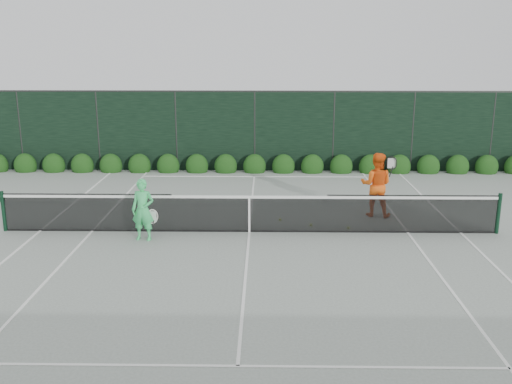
{
  "coord_description": "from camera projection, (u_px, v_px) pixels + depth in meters",
  "views": [
    {
      "loc": [
        0.4,
        -14.1,
        4.75
      ],
      "look_at": [
        0.17,
        0.3,
        1.0
      ],
      "focal_mm": 40.0,
      "sensor_mm": 36.0,
      "label": 1
    }
  ],
  "objects": [
    {
      "name": "ground",
      "position": [
        249.0,
        232.0,
        14.84
      ],
      "size": [
        80.0,
        80.0,
        0.0
      ],
      "primitive_type": "plane",
      "color": "gray",
      "rests_on": "ground"
    },
    {
      "name": "player_woman",
      "position": [
        143.0,
        210.0,
        14.09
      ],
      "size": [
        0.65,
        0.44,
        1.55
      ],
      "rotation": [
        0.0,
        0.0,
        -0.13
      ],
      "color": "#3ED36F",
      "rests_on": "ground"
    },
    {
      "name": "player_man",
      "position": [
        376.0,
        185.0,
        16.04
      ],
      "size": [
        1.04,
        0.9,
        1.82
      ],
      "rotation": [
        0.0,
        0.0,
        2.87
      ],
      "color": "#FB5F15",
      "rests_on": "ground"
    },
    {
      "name": "hedge_row",
      "position": [
        254.0,
        166.0,
        21.7
      ],
      "size": [
        31.66,
        0.65,
        0.94
      ],
      "color": "#12330E",
      "rests_on": "ground"
    },
    {
      "name": "windscreen_fence",
      "position": [
        246.0,
        204.0,
        11.84
      ],
      "size": [
        32.0,
        21.07,
        3.06
      ],
      "color": "black",
      "rests_on": "ground"
    },
    {
      "name": "tennis_net",
      "position": [
        248.0,
        212.0,
        14.71
      ],
      "size": [
        12.9,
        0.1,
        1.07
      ],
      "color": "#11331F",
      "rests_on": "ground"
    },
    {
      "name": "tennis_balls",
      "position": [
        313.0,
        224.0,
        15.39
      ],
      "size": [
        1.86,
        0.77,
        0.07
      ],
      "color": "#C3DF31",
      "rests_on": "ground"
    },
    {
      "name": "court_lines",
      "position": [
        249.0,
        232.0,
        14.84
      ],
      "size": [
        11.03,
        23.83,
        0.01
      ],
      "color": "white",
      "rests_on": "ground"
    }
  ]
}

